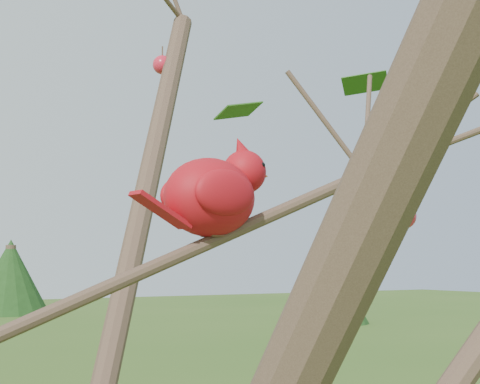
{
  "coord_description": "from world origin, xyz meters",
  "views": [
    {
      "loc": [
        -0.14,
        -0.77,
        2.07
      ],
      "look_at": [
        0.36,
        0.08,
        2.17
      ],
      "focal_mm": 55.0,
      "sensor_mm": 36.0,
      "label": 1
    }
  ],
  "objects": [
    {
      "name": "cardinal",
      "position": [
        0.31,
        0.07,
        2.16
      ],
      "size": [
        0.21,
        0.12,
        0.15
      ],
      "rotation": [
        0.0,
        0.0,
        0.13
      ],
      "color": "red",
      "rests_on": "ground"
    },
    {
      "name": "crabapple_tree",
      "position": [
        0.03,
        -0.02,
        2.12
      ],
      "size": [
        2.35,
        2.05,
        2.95
      ],
      "color": "#422F23",
      "rests_on": "ground"
    }
  ]
}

